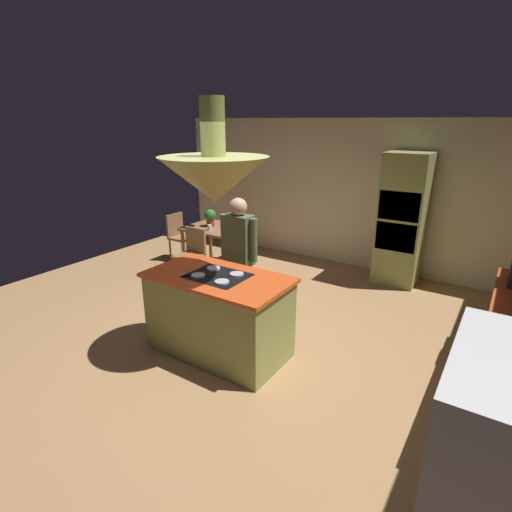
{
  "coord_description": "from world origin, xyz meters",
  "views": [
    {
      "loc": [
        2.53,
        -3.3,
        2.51
      ],
      "look_at": [
        0.1,
        0.4,
        1.0
      ],
      "focal_mm": 27.99,
      "sensor_mm": 36.0,
      "label": 1
    }
  ],
  "objects_px": {
    "chair_facing_island": "(192,251)",
    "person_at_island": "(239,254)",
    "chair_at_corner": "(179,234)",
    "cup_on_table": "(210,227)",
    "potted_plant_on_table": "(210,217)",
    "dining_table": "(217,233)",
    "kitchen_island": "(219,314)",
    "oven_tower": "(402,220)",
    "chair_by_back_wall": "(239,233)"
  },
  "relations": [
    {
      "from": "chair_at_corner",
      "to": "cup_on_table",
      "type": "relative_size",
      "value": 9.67
    },
    {
      "from": "person_at_island",
      "to": "chair_at_corner",
      "type": "distance_m",
      "value": 2.8
    },
    {
      "from": "person_at_island",
      "to": "cup_on_table",
      "type": "xyz_separation_m",
      "value": [
        -1.45,
        1.18,
        -0.13
      ]
    },
    {
      "from": "kitchen_island",
      "to": "person_at_island",
      "type": "relative_size",
      "value": 0.96
    },
    {
      "from": "dining_table",
      "to": "chair_facing_island",
      "type": "xyz_separation_m",
      "value": [
        0.0,
        -0.65,
        -0.15
      ]
    },
    {
      "from": "kitchen_island",
      "to": "chair_facing_island",
      "type": "bearing_deg",
      "value": 139.57
    },
    {
      "from": "kitchen_island",
      "to": "oven_tower",
      "type": "relative_size",
      "value": 0.76
    },
    {
      "from": "oven_tower",
      "to": "cup_on_table",
      "type": "distance_m",
      "value": 3.1
    },
    {
      "from": "person_at_island",
      "to": "chair_at_corner",
      "type": "xyz_separation_m",
      "value": [
        -2.38,
        1.4,
        -0.44
      ]
    },
    {
      "from": "dining_table",
      "to": "chair_at_corner",
      "type": "bearing_deg",
      "value": -180.0
    },
    {
      "from": "chair_at_corner",
      "to": "dining_table",
      "type": "bearing_deg",
      "value": -90.0
    },
    {
      "from": "kitchen_island",
      "to": "chair_at_corner",
      "type": "bearing_deg",
      "value": 141.1
    },
    {
      "from": "kitchen_island",
      "to": "potted_plant_on_table",
      "type": "distance_m",
      "value": 2.82
    },
    {
      "from": "person_at_island",
      "to": "chair_facing_island",
      "type": "xyz_separation_m",
      "value": [
        -1.48,
        0.75,
        -0.44
      ]
    },
    {
      "from": "potted_plant_on_table",
      "to": "cup_on_table",
      "type": "distance_m",
      "value": 0.29
    },
    {
      "from": "dining_table",
      "to": "cup_on_table",
      "type": "xyz_separation_m",
      "value": [
        0.02,
        -0.22,
        0.15
      ]
    },
    {
      "from": "dining_table",
      "to": "chair_by_back_wall",
      "type": "distance_m",
      "value": 0.67
    },
    {
      "from": "person_at_island",
      "to": "potted_plant_on_table",
      "type": "bearing_deg",
      "value": 139.07
    },
    {
      "from": "person_at_island",
      "to": "potted_plant_on_table",
      "type": "relative_size",
      "value": 5.47
    },
    {
      "from": "oven_tower",
      "to": "person_at_island",
      "type": "bearing_deg",
      "value": -117.48
    },
    {
      "from": "kitchen_island",
      "to": "oven_tower",
      "type": "distance_m",
      "value": 3.47
    },
    {
      "from": "kitchen_island",
      "to": "chair_facing_island",
      "type": "relative_size",
      "value": 1.8
    },
    {
      "from": "cup_on_table",
      "to": "chair_by_back_wall",
      "type": "bearing_deg",
      "value": 91.51
    },
    {
      "from": "kitchen_island",
      "to": "chair_at_corner",
      "type": "relative_size",
      "value": 1.8
    },
    {
      "from": "dining_table",
      "to": "potted_plant_on_table",
      "type": "height_order",
      "value": "potted_plant_on_table"
    },
    {
      "from": "chair_facing_island",
      "to": "person_at_island",
      "type": "bearing_deg",
      "value": -26.84
    },
    {
      "from": "kitchen_island",
      "to": "chair_facing_island",
      "type": "distance_m",
      "value": 2.23
    },
    {
      "from": "oven_tower",
      "to": "potted_plant_on_table",
      "type": "height_order",
      "value": "oven_tower"
    },
    {
      "from": "oven_tower",
      "to": "chair_facing_island",
      "type": "bearing_deg",
      "value": -147.34
    },
    {
      "from": "person_at_island",
      "to": "chair_facing_island",
      "type": "distance_m",
      "value": 1.71
    },
    {
      "from": "chair_by_back_wall",
      "to": "cup_on_table",
      "type": "height_order",
      "value": "chair_by_back_wall"
    },
    {
      "from": "dining_table",
      "to": "chair_by_back_wall",
      "type": "height_order",
      "value": "chair_by_back_wall"
    },
    {
      "from": "oven_tower",
      "to": "chair_at_corner",
      "type": "height_order",
      "value": "oven_tower"
    },
    {
      "from": "kitchen_island",
      "to": "chair_by_back_wall",
      "type": "height_order",
      "value": "kitchen_island"
    },
    {
      "from": "oven_tower",
      "to": "chair_at_corner",
      "type": "distance_m",
      "value": 3.91
    },
    {
      "from": "kitchen_island",
      "to": "dining_table",
      "type": "height_order",
      "value": "kitchen_island"
    },
    {
      "from": "chair_facing_island",
      "to": "potted_plant_on_table",
      "type": "height_order",
      "value": "potted_plant_on_table"
    },
    {
      "from": "potted_plant_on_table",
      "to": "cup_on_table",
      "type": "height_order",
      "value": "potted_plant_on_table"
    },
    {
      "from": "chair_by_back_wall",
      "to": "potted_plant_on_table",
      "type": "xyz_separation_m",
      "value": [
        -0.13,
        -0.65,
        0.42
      ]
    },
    {
      "from": "chair_by_back_wall",
      "to": "kitchen_island",
      "type": "bearing_deg",
      "value": 121.71
    },
    {
      "from": "person_at_island",
      "to": "cup_on_table",
      "type": "height_order",
      "value": "person_at_island"
    },
    {
      "from": "potted_plant_on_table",
      "to": "kitchen_island",
      "type": "bearing_deg",
      "value": -48.85
    },
    {
      "from": "person_at_island",
      "to": "potted_plant_on_table",
      "type": "height_order",
      "value": "person_at_island"
    },
    {
      "from": "chair_by_back_wall",
      "to": "potted_plant_on_table",
      "type": "relative_size",
      "value": 2.9
    },
    {
      "from": "cup_on_table",
      "to": "potted_plant_on_table",
      "type": "bearing_deg",
      "value": 126.21
    },
    {
      "from": "potted_plant_on_table",
      "to": "person_at_island",
      "type": "bearing_deg",
      "value": -40.93
    },
    {
      "from": "person_at_island",
      "to": "chair_by_back_wall",
      "type": "bearing_deg",
      "value": 125.77
    },
    {
      "from": "chair_at_corner",
      "to": "cup_on_table",
      "type": "bearing_deg",
      "value": -103.09
    },
    {
      "from": "chair_by_back_wall",
      "to": "chair_at_corner",
      "type": "bearing_deg",
      "value": 35.82
    },
    {
      "from": "oven_tower",
      "to": "cup_on_table",
      "type": "bearing_deg",
      "value": -153.94
    }
  ]
}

